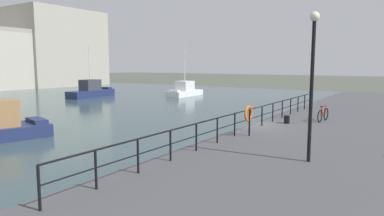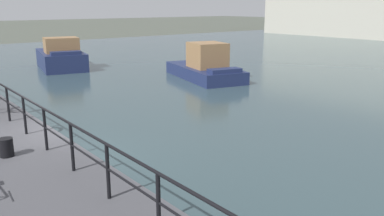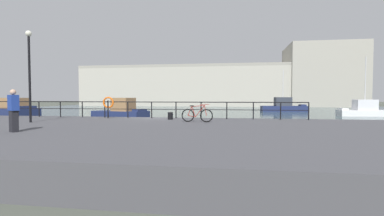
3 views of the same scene
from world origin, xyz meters
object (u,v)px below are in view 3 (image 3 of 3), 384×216
moored_harbor_tender (10,112)px  moored_cabin_cruiser (122,111)px  moored_white_yacht (284,106)px  mooring_bollard (170,116)px  parked_bicycle (197,115)px  harbor_building (245,84)px  moored_blue_motorboat (365,110)px  quay_lamp_post (29,64)px  life_ring_stand (108,103)px  standing_person (14,110)px

moored_harbor_tender → moored_cabin_cruiser: bearing=41.7°
moored_white_yacht → moored_harbor_tender: 36.78m
mooring_bollard → moored_harbor_tender: bearing=155.5°
parked_bicycle → moored_cabin_cruiser: bearing=130.8°
moored_harbor_tender → mooring_bollard: moored_harbor_tender is taller
moored_white_yacht → parked_bicycle: moored_white_yacht is taller
moored_white_yacht → parked_bicycle: bearing=-114.0°
harbor_building → moored_blue_motorboat: size_ratio=9.51×
quay_lamp_post → mooring_bollard: bearing=23.5°
life_ring_stand → quay_lamp_post: quay_lamp_post is taller
moored_harbor_tender → standing_person: 20.86m
harbor_building → moored_cabin_cruiser: bearing=-109.7°
harbor_building → moored_white_yacht: harbor_building is taller
moored_blue_motorboat → moored_harbor_tender: size_ratio=1.14×
moored_cabin_cruiser → mooring_bollard: size_ratio=15.40×
moored_blue_motorboat → standing_person: bearing=46.3°
mooring_bollard → standing_person: (-4.71, -6.93, 0.64)m
moored_cabin_cruiser → moored_white_yacht: bearing=52.3°
parked_bicycle → moored_blue_motorboat: bearing=56.7°
harbor_building → mooring_bollard: harbor_building is taller
moored_blue_motorboat → moored_harbor_tender: 39.98m
harbor_building → quay_lamp_post: harbor_building is taller
parked_bicycle → mooring_bollard: size_ratio=4.02×
mooring_bollard → moored_blue_motorboat: bearing=46.2°
moored_cabin_cruiser → parked_bicycle: moored_cabin_cruiser is taller
moored_harbor_tender → parked_bicycle: moored_harbor_tender is taller
standing_person → harbor_building: bearing=-160.0°
quay_lamp_post → harbor_building: bearing=77.4°
moored_white_yacht → moored_blue_motorboat: bearing=-55.9°
life_ring_stand → moored_blue_motorboat: bearing=40.0°
moored_blue_motorboat → life_ring_stand: (-23.72, -19.92, 1.21)m
moored_harbor_tender → harbor_building: bearing=75.1°
moored_white_yacht → parked_bicycle: size_ratio=4.07×
moored_white_yacht → standing_person: 39.95m
quay_lamp_post → standing_person: 5.06m
moored_harbor_tender → life_ring_stand: bearing=-16.6°
moored_cabin_cruiser → life_ring_stand: bearing=-55.7°
standing_person → moored_white_yacht: bearing=-174.1°
moored_cabin_cruiser → mooring_bollard: 16.56m
moored_white_yacht → mooring_bollard: bearing=-118.0°
mooring_bollard → moored_white_yacht: bearing=68.9°
moored_blue_motorboat → quay_lamp_post: size_ratio=1.45×
moored_blue_motorboat → moored_cabin_cruiser: 29.22m
harbor_building → parked_bicycle: (-4.36, -57.89, -4.14)m
parked_bicycle → standing_person: standing_person is taller
moored_cabin_cruiser → parked_bicycle: (10.86, -15.40, 0.63)m
moored_cabin_cruiser → quay_lamp_post: quay_lamp_post is taller
moored_white_yacht → standing_person: bearing=-120.8°
moored_harbor_tender → quay_lamp_post: size_ratio=1.28×
parked_bicycle → life_ring_stand: life_ring_stand is taller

